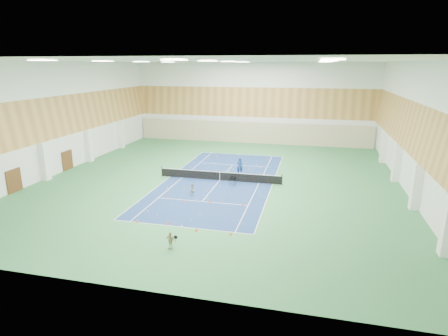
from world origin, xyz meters
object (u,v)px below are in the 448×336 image
object	(u,v)px
coach	(240,166)
ball_cart	(233,181)
tennis_net	(220,175)
child_court	(193,190)
child_apron	(170,240)

from	to	relation	value
coach	ball_cart	distance (m)	3.90
tennis_net	child_court	xyz separation A→B (m)	(-1.27, -5.11, 0.04)
tennis_net	child_apron	bearing A→B (deg)	-88.14
tennis_net	coach	bearing A→B (deg)	58.95
tennis_net	coach	distance (m)	3.09
tennis_net	coach	world-z (taller)	coach
child_court	coach	bearing A→B (deg)	39.69
coach	ball_cart	size ratio (longest dim) A/B	2.10
coach	child_apron	size ratio (longest dim) A/B	1.64
coach	child_court	distance (m)	8.25
coach	child_apron	distance (m)	17.87
coach	ball_cart	world-z (taller)	coach
child_apron	coach	bearing A→B (deg)	97.73
child_court	child_apron	bearing A→B (deg)	-110.12
child_court	ball_cart	bearing A→B (deg)	22.91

